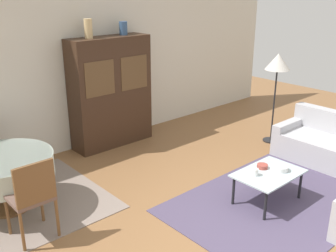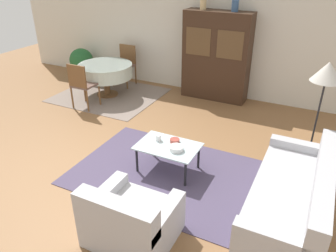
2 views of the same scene
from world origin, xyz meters
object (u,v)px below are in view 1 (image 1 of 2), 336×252
object	(u,v)px
dining_chair_near	(32,195)
bowl	(280,168)
vase_tall	(88,29)
vase_short	(123,28)
display_cabinet	(111,92)
cup	(255,172)
coffee_table	(269,176)
floor_lamp	(278,65)
dining_table	(4,168)
bowl_small	(262,166)

from	to	relation	value
dining_chair_near	bowl	xyz separation A→B (m)	(2.77, -1.31, -0.11)
vase_tall	vase_short	xyz separation A→B (m)	(0.68, 0.00, -0.04)
display_cabinet	cup	distance (m)	3.03
coffee_table	floor_lamp	bearing A→B (deg)	32.95
dining_table	vase_short	world-z (taller)	vase_short
dining_chair_near	cup	size ratio (longest dim) A/B	10.47
floor_lamp	bowl_small	bearing A→B (deg)	-149.45
display_cabinet	vase_short	bearing A→B (deg)	0.17
bowl_small	display_cabinet	bearing A→B (deg)	97.70
bowl	dining_chair_near	bearing A→B (deg)	154.75
dining_table	bowl_small	distance (m)	3.29
cup	bowl	world-z (taller)	cup
dining_table	dining_chair_near	bearing A→B (deg)	-90.00
floor_lamp	vase_short	world-z (taller)	vase_short
cup	bowl	size ratio (longest dim) A/B	0.45
floor_lamp	cup	distance (m)	2.53
dining_table	cup	world-z (taller)	dining_table
bowl	dining_table	bearing A→B (deg)	142.44
dining_chair_near	floor_lamp	world-z (taller)	floor_lamp
floor_lamp	vase_short	bearing A→B (deg)	135.78
bowl	bowl_small	size ratio (longest dim) A/B	1.43
display_cabinet	vase_short	distance (m)	1.11
bowl	vase_short	distance (m)	3.49
dining_chair_near	cup	bearing A→B (deg)	-25.94
dining_chair_near	vase_short	world-z (taller)	vase_short
dining_table	bowl	xyz separation A→B (m)	(2.77, -2.13, -0.13)
coffee_table	vase_short	size ratio (longest dim) A/B	4.00
bowl	bowl_small	world-z (taller)	bowl
floor_lamp	vase_tall	world-z (taller)	vase_tall
floor_lamp	vase_tall	bearing A→B (deg)	144.34
display_cabinet	vase_tall	size ratio (longest dim) A/B	6.21
dining_chair_near	coffee_table	bearing A→B (deg)	-25.53
bowl_small	vase_tall	size ratio (longest dim) A/B	0.46
coffee_table	cup	size ratio (longest dim) A/B	9.80
dining_table	floor_lamp	distance (m)	4.63
dining_chair_near	vase_tall	bearing A→B (deg)	43.61
coffee_table	cup	bearing A→B (deg)	159.71
display_cabinet	vase_short	world-z (taller)	vase_short
bowl_small	cup	bearing A→B (deg)	-165.90
dining_chair_near	display_cabinet	bearing A→B (deg)	38.68
coffee_table	floor_lamp	size ratio (longest dim) A/B	0.56
cup	dining_table	bearing A→B (deg)	140.37
dining_chair_near	floor_lamp	size ratio (longest dim) A/B	0.60
display_cabinet	vase_short	size ratio (longest dim) A/B	8.42
display_cabinet	bowl	bearing A→B (deg)	-80.67
bowl	vase_tall	bearing A→B (deg)	105.62
display_cabinet	floor_lamp	bearing A→B (deg)	-39.81
dining_chair_near	bowl	distance (m)	3.07
floor_lamp	dining_table	bearing A→B (deg)	169.11
bowl	display_cabinet	bearing A→B (deg)	99.33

